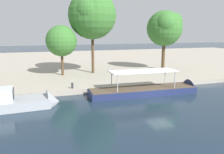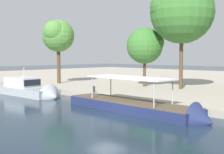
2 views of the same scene
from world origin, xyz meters
name	(u,v)px [view 2 (image 2 of 2)]	position (x,y,z in m)	size (l,w,h in m)	color
ground_plane	(107,117)	(0.00, 0.00, 0.00)	(220.00, 220.00, 0.00)	#192838
motor_yacht_1	(29,91)	(-15.56, 2.43, 0.53)	(10.77, 3.48, 4.48)	#9EA3A8
tour_boat_2	(139,109)	(0.54, 3.27, 0.31)	(14.23, 3.36, 4.04)	navy
mooring_bollard_0	(94,89)	(-8.49, 6.41, 1.01)	(0.28, 0.28, 0.73)	#2D2D33
tree_0	(181,12)	(-3.64, 16.22, 9.98)	(7.72, 7.72, 13.23)	#4C3823
tree_2	(58,35)	(-20.35, 10.10, 7.62)	(4.69, 4.93, 9.30)	#4C3823
tree_3	(146,45)	(-8.51, 15.69, 6.08)	(4.76, 4.76, 7.76)	#4C3823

